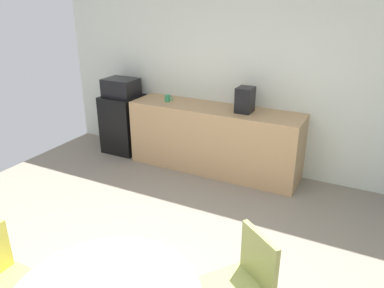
# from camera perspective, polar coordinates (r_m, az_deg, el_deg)

# --- Properties ---
(wall_back) EXTENTS (6.00, 0.10, 2.60)m
(wall_back) POSITION_cam_1_polar(r_m,az_deg,el_deg) (5.10, 9.45, 10.18)
(wall_back) COLOR silver
(wall_back) RESTS_ON ground_plane
(counter_block) EXTENTS (2.36, 0.60, 0.90)m
(counter_block) POSITION_cam_1_polar(r_m,az_deg,el_deg) (5.16, 3.35, 0.74)
(counter_block) COLOR tan
(counter_block) RESTS_ON ground_plane
(mini_fridge) EXTENTS (0.54, 0.54, 0.88)m
(mini_fridge) POSITION_cam_1_polar(r_m,az_deg,el_deg) (5.91, -10.35, 3.09)
(mini_fridge) COLOR black
(mini_fridge) RESTS_ON ground_plane
(microwave) EXTENTS (0.48, 0.38, 0.26)m
(microwave) POSITION_cam_1_polar(r_m,az_deg,el_deg) (5.76, -10.73, 8.46)
(microwave) COLOR black
(microwave) RESTS_ON mini_fridge
(chair_olive) EXTENTS (0.59, 0.59, 0.83)m
(chair_olive) POSITION_cam_1_polar(r_m,az_deg,el_deg) (2.75, 8.32, -19.12)
(chair_olive) COLOR silver
(chair_olive) RESTS_ON ground_plane
(mug_white) EXTENTS (0.13, 0.08, 0.09)m
(mug_white) POSITION_cam_1_polar(r_m,az_deg,el_deg) (5.30, -3.70, 6.97)
(mug_white) COLOR #338C59
(mug_white) RESTS_ON counter_block
(coffee_maker) EXTENTS (0.20, 0.24, 0.32)m
(coffee_maker) POSITION_cam_1_polar(r_m,az_deg,el_deg) (4.83, 8.05, 6.67)
(coffee_maker) COLOR black
(coffee_maker) RESTS_ON counter_block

